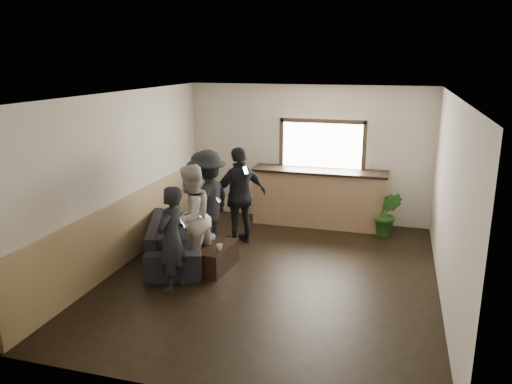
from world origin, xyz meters
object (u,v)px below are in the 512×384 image
(cup_a, at_px, (211,237))
(person_a, at_px, (171,239))
(cup_b, at_px, (220,247))
(person_d, at_px, (240,196))
(potted_plant, at_px, (387,214))
(person_b, at_px, (190,218))
(sofa, at_px, (176,239))
(coffee_table, at_px, (214,257))
(person_c, at_px, (207,203))
(bar_counter, at_px, (319,194))

(cup_a, bearing_deg, person_a, -100.45)
(cup_b, bearing_deg, person_d, 94.41)
(potted_plant, bearing_deg, cup_a, -142.70)
(person_b, relative_size, person_d, 0.96)
(person_a, height_order, person_b, person_b)
(potted_plant, bearing_deg, sofa, -149.25)
(cup_a, height_order, cup_b, cup_a)
(potted_plant, bearing_deg, cup_b, -134.97)
(coffee_table, distance_m, person_c, 1.01)
(sofa, bearing_deg, bar_counter, -62.19)
(person_a, bearing_deg, person_d, 176.16)
(coffee_table, height_order, person_a, person_a)
(bar_counter, height_order, potted_plant, bar_counter)
(bar_counter, relative_size, person_d, 1.51)
(cup_a, bearing_deg, bar_counter, 60.79)
(cup_b, xyz_separation_m, potted_plant, (2.48, 2.48, 0.01))
(coffee_table, height_order, cup_b, cup_b)
(bar_counter, height_order, cup_a, bar_counter)
(sofa, distance_m, person_b, 0.80)
(cup_b, bearing_deg, cup_a, 126.82)
(potted_plant, bearing_deg, person_c, -150.34)
(cup_b, distance_m, person_b, 0.66)
(sofa, relative_size, person_a, 1.43)
(sofa, bearing_deg, cup_b, -136.58)
(bar_counter, bearing_deg, person_c, -127.77)
(person_b, bearing_deg, person_a, 18.49)
(sofa, height_order, cup_b, sofa)
(sofa, bearing_deg, person_b, -152.12)
(bar_counter, xyz_separation_m, person_c, (-1.60, -2.07, 0.27))
(coffee_table, bearing_deg, cup_a, 120.68)
(person_a, xyz_separation_m, person_d, (0.37, 2.09, 0.11))
(person_a, bearing_deg, bar_counter, 162.19)
(bar_counter, height_order, cup_b, bar_counter)
(coffee_table, xyz_separation_m, potted_plant, (2.63, 2.32, 0.25))
(potted_plant, height_order, person_d, person_d)
(cup_b, relative_size, potted_plant, 0.11)
(coffee_table, xyz_separation_m, cup_b, (0.15, -0.16, 0.24))
(bar_counter, bearing_deg, potted_plant, -15.14)
(person_a, bearing_deg, coffee_table, 165.16)
(bar_counter, relative_size, person_c, 1.48)
(potted_plant, bearing_deg, coffee_table, -138.57)
(person_b, bearing_deg, sofa, -113.56)
(sofa, bearing_deg, person_a, -179.12)
(sofa, distance_m, potted_plant, 4.00)
(bar_counter, height_order, coffee_table, bar_counter)
(sofa, height_order, coffee_table, sofa)
(cup_a, distance_m, person_c, 0.65)
(sofa, height_order, potted_plant, potted_plant)
(cup_b, bearing_deg, person_a, -124.81)
(person_a, distance_m, person_d, 2.13)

